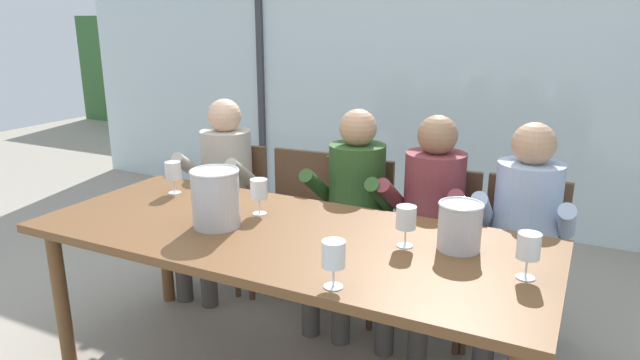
{
  "coord_description": "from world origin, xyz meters",
  "views": [
    {
      "loc": [
        1.17,
        -1.99,
        1.67
      ],
      "look_at": [
        0.0,
        0.35,
        0.91
      ],
      "focal_mm": 31.31,
      "sensor_mm": 36.0,
      "label": 1
    }
  ],
  "objects_px": {
    "ice_bucket_secondary": "(460,225)",
    "wine_glass_center_pour": "(173,172)",
    "chair_center": "(353,223)",
    "chair_near_window_right": "(520,250)",
    "dining_table": "(285,247)",
    "person_olive_shirt": "(351,202)",
    "wine_glass_near_bucket": "(406,219)",
    "chair_near_curtain": "(231,202)",
    "person_beige_jumper": "(221,182)",
    "chair_right_of_center": "(436,237)",
    "wine_glass_by_left_taster": "(259,190)",
    "person_pale_blue_shirt": "(523,228)",
    "wine_glass_spare_empty": "(334,256)",
    "person_maroon_top": "(428,214)",
    "ice_bucket_primary": "(216,197)",
    "chair_left_of_center": "(299,211)",
    "wine_glass_by_right_taster": "(528,248)"
  },
  "relations": [
    {
      "from": "ice_bucket_secondary",
      "to": "wine_glass_near_bucket",
      "type": "xyz_separation_m",
      "value": [
        -0.21,
        -0.07,
        0.01
      ]
    },
    {
      "from": "wine_glass_by_left_taster",
      "to": "wine_glass_spare_empty",
      "type": "relative_size",
      "value": 1.0
    },
    {
      "from": "chair_center",
      "to": "dining_table",
      "type": "bearing_deg",
      "value": -93.35
    },
    {
      "from": "person_maroon_top",
      "to": "wine_glass_center_pour",
      "type": "height_order",
      "value": "person_maroon_top"
    },
    {
      "from": "person_pale_blue_shirt",
      "to": "person_beige_jumper",
      "type": "bearing_deg",
      "value": 179.82
    },
    {
      "from": "wine_glass_center_pour",
      "to": "person_beige_jumper",
      "type": "bearing_deg",
      "value": 98.17
    },
    {
      "from": "dining_table",
      "to": "ice_bucket_primary",
      "type": "xyz_separation_m",
      "value": [
        -0.32,
        -0.07,
        0.21
      ]
    },
    {
      "from": "chair_near_curtain",
      "to": "chair_left_of_center",
      "type": "bearing_deg",
      "value": -0.88
    },
    {
      "from": "dining_table",
      "to": "ice_bucket_secondary",
      "type": "xyz_separation_m",
      "value": [
        0.73,
        0.16,
        0.18
      ]
    },
    {
      "from": "person_maroon_top",
      "to": "ice_bucket_primary",
      "type": "relative_size",
      "value": 4.51
    },
    {
      "from": "wine_glass_near_bucket",
      "to": "wine_glass_center_pour",
      "type": "bearing_deg",
      "value": 173.87
    },
    {
      "from": "person_olive_shirt",
      "to": "wine_glass_near_bucket",
      "type": "bearing_deg",
      "value": -51.33
    },
    {
      "from": "chair_near_window_right",
      "to": "person_olive_shirt",
      "type": "bearing_deg",
      "value": -169.23
    },
    {
      "from": "chair_center",
      "to": "person_pale_blue_shirt",
      "type": "bearing_deg",
      "value": -12.95
    },
    {
      "from": "chair_near_window_right",
      "to": "person_olive_shirt",
      "type": "distance_m",
      "value": 0.93
    },
    {
      "from": "person_olive_shirt",
      "to": "wine_glass_center_pour",
      "type": "distance_m",
      "value": 0.99
    },
    {
      "from": "chair_near_curtain",
      "to": "wine_glass_center_pour",
      "type": "xyz_separation_m",
      "value": [
        0.09,
        -0.63,
        0.37
      ]
    },
    {
      "from": "wine_glass_center_pour",
      "to": "wine_glass_near_bucket",
      "type": "bearing_deg",
      "value": -6.13
    },
    {
      "from": "person_maroon_top",
      "to": "ice_bucket_primary",
      "type": "xyz_separation_m",
      "value": [
        -0.76,
        -0.81,
        0.21
      ]
    },
    {
      "from": "person_beige_jumper",
      "to": "person_olive_shirt",
      "type": "bearing_deg",
      "value": -3.96
    },
    {
      "from": "chair_near_curtain",
      "to": "wine_glass_spare_empty",
      "type": "relative_size",
      "value": 5.03
    },
    {
      "from": "person_beige_jumper",
      "to": "wine_glass_by_left_taster",
      "type": "distance_m",
      "value": 0.91
    },
    {
      "from": "chair_right_of_center",
      "to": "chair_near_curtain",
      "type": "bearing_deg",
      "value": 177.01
    },
    {
      "from": "dining_table",
      "to": "chair_near_window_right",
      "type": "xyz_separation_m",
      "value": [
        0.9,
        0.87,
        -0.18
      ]
    },
    {
      "from": "dining_table",
      "to": "chair_center",
      "type": "distance_m",
      "value": 0.88
    },
    {
      "from": "person_olive_shirt",
      "to": "wine_glass_by_right_taster",
      "type": "relative_size",
      "value": 6.87
    },
    {
      "from": "chair_center",
      "to": "wine_glass_by_left_taster",
      "type": "relative_size",
      "value": 5.03
    },
    {
      "from": "dining_table",
      "to": "chair_center",
      "type": "bearing_deg",
      "value": 92.41
    },
    {
      "from": "person_pale_blue_shirt",
      "to": "wine_glass_spare_empty",
      "type": "bearing_deg",
      "value": -114.26
    },
    {
      "from": "person_beige_jumper",
      "to": "wine_glass_spare_empty",
      "type": "bearing_deg",
      "value": -44.42
    },
    {
      "from": "chair_left_of_center",
      "to": "person_maroon_top",
      "type": "bearing_deg",
      "value": -13.98
    },
    {
      "from": "ice_bucket_secondary",
      "to": "wine_glass_spare_empty",
      "type": "bearing_deg",
      "value": -120.38
    },
    {
      "from": "chair_center",
      "to": "chair_near_window_right",
      "type": "distance_m",
      "value": 0.94
    },
    {
      "from": "ice_bucket_secondary",
      "to": "wine_glass_center_pour",
      "type": "bearing_deg",
      "value": 177.18
    },
    {
      "from": "chair_right_of_center",
      "to": "chair_center",
      "type": "bearing_deg",
      "value": 176.44
    },
    {
      "from": "person_olive_shirt",
      "to": "person_maroon_top",
      "type": "bearing_deg",
      "value": -0.28
    },
    {
      "from": "chair_left_of_center",
      "to": "chair_center",
      "type": "xyz_separation_m",
      "value": [
        0.39,
        -0.04,
        0.0
      ]
    },
    {
      "from": "chair_left_of_center",
      "to": "chair_center",
      "type": "relative_size",
      "value": 1.0
    },
    {
      "from": "chair_near_window_right",
      "to": "person_beige_jumper",
      "type": "xyz_separation_m",
      "value": [
        -1.8,
        -0.13,
        0.17
      ]
    },
    {
      "from": "chair_right_of_center",
      "to": "wine_glass_spare_empty",
      "type": "bearing_deg",
      "value": -94.95
    },
    {
      "from": "person_pale_blue_shirt",
      "to": "chair_right_of_center",
      "type": "bearing_deg",
      "value": 165.78
    },
    {
      "from": "person_beige_jumper",
      "to": "wine_glass_spare_empty",
      "type": "relative_size",
      "value": 6.87
    },
    {
      "from": "ice_bucket_primary",
      "to": "wine_glass_by_left_taster",
      "type": "relative_size",
      "value": 1.52
    },
    {
      "from": "person_olive_shirt",
      "to": "wine_glass_spare_empty",
      "type": "height_order",
      "value": "person_olive_shirt"
    },
    {
      "from": "chair_center",
      "to": "wine_glass_near_bucket",
      "type": "bearing_deg",
      "value": -59.78
    },
    {
      "from": "chair_left_of_center",
      "to": "chair_right_of_center",
      "type": "bearing_deg",
      "value": -6.5
    },
    {
      "from": "wine_glass_center_pour",
      "to": "wine_glass_by_right_taster",
      "type": "relative_size",
      "value": 1.0
    },
    {
      "from": "wine_glass_by_left_taster",
      "to": "person_pale_blue_shirt",
      "type": "bearing_deg",
      "value": 27.09
    },
    {
      "from": "wine_glass_near_bucket",
      "to": "person_beige_jumper",
      "type": "bearing_deg",
      "value": 155.29
    },
    {
      "from": "chair_near_window_right",
      "to": "wine_glass_spare_empty",
      "type": "relative_size",
      "value": 5.03
    }
  ]
}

